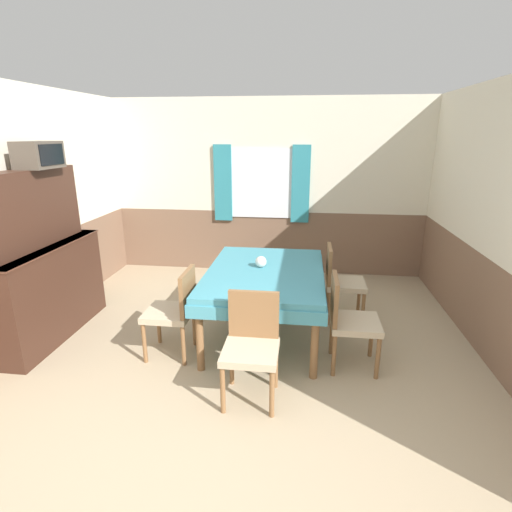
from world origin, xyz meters
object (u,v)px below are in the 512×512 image
(chair_right_far, at_px, (340,280))
(chair_right_near, at_px, (348,318))
(dining_table, at_px, (265,279))
(chair_head_near, at_px, (252,343))
(chair_left_near, at_px, (175,309))
(sideboard, at_px, (42,270))
(vase, at_px, (261,262))
(tv, at_px, (39,155))

(chair_right_far, relative_size, chair_right_near, 1.00)
(dining_table, bearing_deg, chair_head_near, -90.00)
(dining_table, bearing_deg, chair_right_far, 31.58)
(chair_right_near, height_order, chair_left_near, same)
(chair_right_far, relative_size, chair_head_near, 1.00)
(chair_right_far, height_order, chair_right_near, same)
(dining_table, distance_m, chair_head_near, 1.06)
(sideboard, xyz_separation_m, vase, (2.25, 0.37, 0.06))
(vase, bearing_deg, chair_head_near, -87.24)
(chair_right_near, distance_m, vase, 1.10)
(sideboard, bearing_deg, dining_table, 6.93)
(chair_right_far, bearing_deg, chair_left_near, -58.42)
(chair_right_near, xyz_separation_m, sideboard, (-3.12, 0.22, 0.26))
(chair_right_near, height_order, vase, chair_right_near)
(chair_right_far, xyz_separation_m, vase, (-0.87, -0.41, 0.31))
(tv, bearing_deg, chair_right_near, -7.34)
(chair_left_near, height_order, vase, chair_left_near)
(chair_right_near, distance_m, chair_left_near, 1.63)
(chair_right_far, relative_size, sideboard, 0.50)
(tv, bearing_deg, dining_table, 2.68)
(dining_table, relative_size, chair_right_near, 1.93)
(chair_right_far, relative_size, tv, 1.91)
(chair_right_near, distance_m, sideboard, 3.14)
(chair_head_near, xyz_separation_m, chair_right_near, (0.82, 0.55, 0.00))
(chair_left_near, relative_size, sideboard, 0.50)
(chair_left_near, relative_size, tv, 1.91)
(dining_table, distance_m, chair_right_far, 0.97)
(dining_table, height_order, chair_right_far, chair_right_far)
(sideboard, xyz_separation_m, tv, (0.04, 0.17, 1.15))
(chair_right_far, distance_m, chair_right_near, 1.00)
(chair_head_near, distance_m, chair_left_near, 0.98)
(chair_left_near, bearing_deg, chair_head_near, -123.89)
(dining_table, xyz_separation_m, tv, (-2.26, -0.11, 1.25))
(sideboard, distance_m, tv, 1.16)
(chair_head_near, bearing_deg, sideboard, -18.49)
(chair_right_far, xyz_separation_m, chair_right_near, (0.00, -1.00, 0.00))
(dining_table, xyz_separation_m, chair_right_far, (0.82, 0.50, -0.15))
(chair_right_near, bearing_deg, chair_left_near, -90.00)
(chair_head_near, relative_size, vase, 7.36)
(dining_table, xyz_separation_m, vase, (-0.06, 0.09, 0.16))
(chair_head_near, bearing_deg, chair_right_near, -146.11)
(chair_left_near, height_order, tv, tv)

